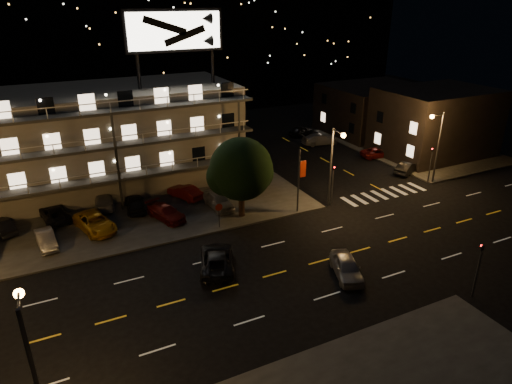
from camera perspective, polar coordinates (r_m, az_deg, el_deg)
name	(u,v)px	position (r m, az deg, el deg)	size (l,w,h in m)	color
ground	(298,268)	(35.69, 5.21, -9.41)	(140.00, 140.00, 0.00)	black
curb_nw	(76,203)	(49.34, -21.62, -1.27)	(44.00, 24.00, 0.15)	#333230
curb_ne	(408,145)	(67.45, 18.52, 5.60)	(16.00, 24.00, 0.15)	#333230
motel	(104,137)	(51.59, -18.48, 6.49)	(28.00, 13.80, 18.10)	gray
side_bldg_front	(435,122)	(63.71, 21.46, 8.11)	(14.06, 10.00, 8.50)	black
side_bldg_back	(374,109)	(72.25, 14.48, 10.02)	(14.06, 12.00, 7.00)	black
hill_backdrop	(82,41)	(95.06, -20.93, 17.26)	(120.00, 25.00, 24.00)	black
streetlight_nc	(334,160)	(43.80, 9.67, 3.96)	(0.44, 1.92, 8.00)	#2D2D30
streetlight_ne	(437,140)	(52.90, 21.66, 6.01)	(1.92, 0.44, 8.00)	#2D2D30
streetlight_s	(33,363)	(22.66, -26.15, -18.63)	(0.44, 1.92, 8.00)	#2D2D30
signal_nw	(333,181)	(45.34, 9.57, 1.41)	(0.20, 0.27, 4.60)	#2D2D30
signal_sw	(479,265)	(34.51, 26.09, -8.21)	(0.20, 0.27, 4.60)	#2D2D30
signal_ne	(431,161)	(53.62, 21.03, 3.62)	(0.27, 0.20, 4.60)	#2D2D30
banner_north	(299,179)	(42.90, 5.44, 1.59)	(0.83, 0.16, 6.40)	#2D2D30
stop_sign	(219,212)	(40.41, -4.64, -2.46)	(0.91, 0.11, 2.61)	#2D2D30
tree	(241,171)	(41.33, -1.94, 2.65)	(6.02, 5.80, 7.58)	black
lot_car_1	(46,239)	(41.57, -24.77, -5.38)	(1.34, 3.83, 1.26)	gray
lot_car_2	(95,223)	(42.65, -19.47, -3.64)	(2.37, 5.15, 1.43)	orange
lot_car_3	(166,212)	(43.04, -11.19, -2.51)	(1.83, 4.51, 1.31)	#63100E
lot_car_4	(219,200)	(44.58, -4.71, -1.03)	(1.81, 4.50, 1.53)	gray
lot_car_5	(2,227)	(45.48, -29.16, -3.80)	(1.34, 3.85, 1.27)	black
lot_car_6	(55,214)	(45.88, -23.85, -2.50)	(2.17, 4.70, 1.31)	black
lot_car_7	(104,201)	(46.93, -18.50, -1.08)	(1.83, 4.51, 1.31)	gray
lot_car_8	(135,203)	(45.38, -14.89, -1.36)	(1.74, 4.31, 1.47)	black
lot_car_9	(185,192)	(47.03, -8.86, -0.01)	(1.44, 4.14, 1.36)	#63100E
side_car_0	(407,168)	(56.38, 18.36, 2.90)	(1.46, 4.19, 1.38)	black
side_car_1	(377,153)	(61.16, 14.93, 4.79)	(2.02, 4.39, 1.22)	#63100E
side_car_2	(320,139)	(64.95, 7.97, 6.56)	(2.09, 5.13, 1.49)	gray
side_car_3	(301,131)	(68.95, 5.61, 7.64)	(1.70, 4.22, 1.44)	black
road_car_east	(347,267)	(34.91, 11.25, -9.18)	(1.76, 4.37, 1.49)	gray
road_car_west	(217,259)	(35.25, -4.92, -8.40)	(2.50, 5.41, 1.50)	black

